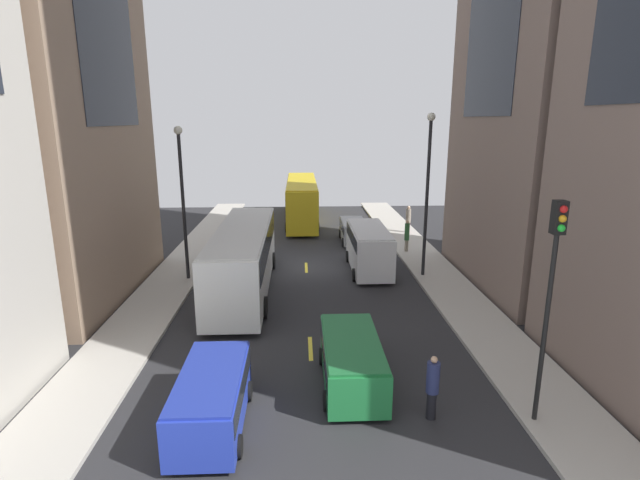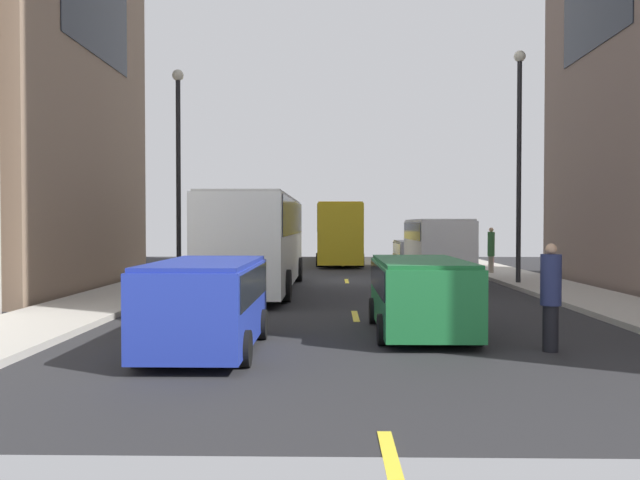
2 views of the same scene
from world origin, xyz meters
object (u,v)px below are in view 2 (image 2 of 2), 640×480
Objects in this scene: car_silver_0 at (414,253)px; pedestrian_crossing_mid at (491,245)px; car_blue_2 at (206,298)px; pedestrian_waiting_curb at (551,295)px; pedestrian_walking_far at (491,249)px; streetcar_yellow at (339,228)px; car_green_1 at (420,290)px; delivery_van_white at (437,246)px; city_bus_white at (258,235)px.

car_silver_0 is 5.05m from pedestrian_crossing_mid.
pedestrian_crossing_mid reaches higher than car_blue_2.
car_blue_2 is at bearing -106.85° from car_silver_0.
car_silver_0 is 2.08× the size of pedestrian_waiting_curb.
pedestrian_waiting_curb is at bearing -39.36° from pedestrian_crossing_mid.
car_silver_0 is 2.04× the size of pedestrian_crossing_mid.
car_silver_0 is at bearing -45.57° from pedestrian_walking_far.
streetcar_yellow is 2.76× the size of car_green_1.
car_silver_0 is at bearing -85.28° from pedestrian_waiting_curb.
car_blue_2 is 2.12× the size of pedestrian_waiting_curb.
delivery_van_white is 4.79m from pedestrian_walking_far.
delivery_van_white is at bearing 49.74° from pedestrian_walking_far.
car_silver_0 is 2.02× the size of pedestrian_walking_far.
pedestrian_waiting_curb is (-0.05, -21.26, 0.16)m from car_silver_0.
pedestrian_walking_far is 1.01× the size of pedestrian_crossing_mid.
streetcar_yellow is 3.02× the size of car_silver_0.
car_blue_2 is (-2.78, -28.71, -1.12)m from streetcar_yellow.
city_bus_white is at bearing -124.44° from car_silver_0.
streetcar_yellow is at bearing 105.06° from delivery_van_white.
city_bus_white reaches higher than pedestrian_crossing_mid.
streetcar_yellow is at bearing -77.86° from pedestrian_waiting_curb.
streetcar_yellow is 6.27× the size of pedestrian_waiting_curb.
pedestrian_walking_far reaches higher than car_silver_0.
streetcar_yellow is 28.84m from pedestrian_waiting_curb.
pedestrian_walking_far is at bearing -56.78° from streetcar_yellow.
city_bus_white is 11.53m from car_blue_2.
delivery_van_white is 2.90× the size of pedestrian_waiting_curb.
streetcar_yellow is 28.87m from car_blue_2.
streetcar_yellow is 9.65m from pedestrian_crossing_mid.
streetcar_yellow is 2.96× the size of car_blue_2.
pedestrian_walking_far is (5.38, 16.10, 0.30)m from car_green_1.
car_blue_2 is at bearing 61.54° from pedestrian_walking_far.
car_green_1 is at bearing 70.95° from pedestrian_walking_far.
pedestrian_waiting_curb is at bearing 79.35° from pedestrian_walking_far.
car_green_1 reaches higher than car_silver_0.
delivery_van_white reaches higher than pedestrian_crossing_mid.
streetcar_yellow reaches higher than pedestrian_crossing_mid.
car_blue_2 is (-6.59, -14.54, -0.51)m from delivery_van_white.
city_bus_white reaches higher than pedestrian_walking_far.
delivery_van_white is at bearing 65.61° from car_blue_2.
delivery_van_white reaches higher than car_silver_0.
car_silver_0 is at bearing -91.34° from pedestrian_crossing_mid.
pedestrian_walking_far is at bearing 71.51° from car_green_1.
car_green_1 is at bearing -96.55° from car_silver_0.
streetcar_yellow is 14.69m from delivery_van_white.
car_green_1 is 2.20× the size of pedestrian_walking_far.
pedestrian_crossing_mid is at bearing 65.16° from car_blue_2.
city_bus_white is at bearing 33.49° from pedestrian_walking_far.
delivery_van_white is 1.40× the size of car_silver_0.
delivery_van_white is at bearing -89.05° from car_silver_0.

